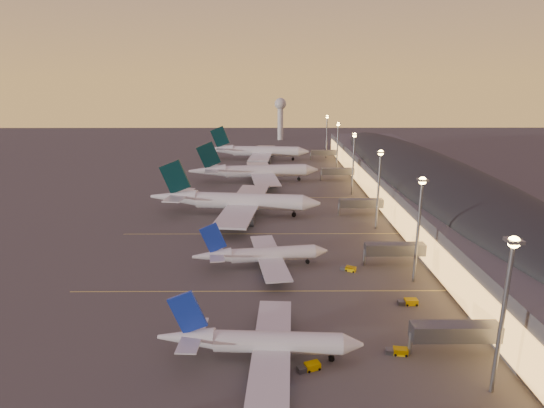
{
  "coord_description": "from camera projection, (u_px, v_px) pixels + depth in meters",
  "views": [
    {
      "loc": [
        1.04,
        -100.7,
        47.65
      ],
      "look_at": [
        2.0,
        45.0,
        7.0
      ],
      "focal_mm": 30.0,
      "sensor_mm": 36.0,
      "label": 1
    }
  ],
  "objects": [
    {
      "name": "lane_markings",
      "position": [
        266.0,
        229.0,
        148.31
      ],
      "size": [
        90.0,
        180.36,
        0.0
      ],
      "color": "#D8C659",
      "rests_on": "ground"
    },
    {
      "name": "baggage_tug_d",
      "position": [
        409.0,
        302.0,
        98.69
      ],
      "size": [
        4.26,
        1.96,
        1.26
      ],
      "rotation": [
        0.0,
        0.0,
        0.01
      ],
      "color": "#D2A800",
      "rests_on": "ground"
    },
    {
      "name": "airliner_narrow_north",
      "position": [
        262.0,
        255.0,
        117.82
      ],
      "size": [
        35.51,
        32.03,
        12.69
      ],
      "rotation": [
        0.0,
        0.0,
        0.15
      ],
      "color": "silver",
      "rests_on": "ground"
    },
    {
      "name": "radar_tower",
      "position": [
        280.0,
        112.0,
        354.41
      ],
      "size": [
        9.0,
        9.0,
        32.5
      ],
      "color": "silver",
      "rests_on": "ground"
    },
    {
      "name": "light_masts",
      "position": [
        363.0,
        162.0,
        167.91
      ],
      "size": [
        2.2,
        217.2,
        25.9
      ],
      "color": "slate",
      "rests_on": "ground"
    },
    {
      "name": "airliner_wide_mid",
      "position": [
        255.0,
        171.0,
        213.63
      ],
      "size": [
        61.18,
        56.1,
        19.57
      ],
      "rotation": [
        0.0,
        0.0,
        0.11
      ],
      "color": "silver",
      "rests_on": "ground"
    },
    {
      "name": "airliner_wide_far",
      "position": [
        257.0,
        151.0,
        271.03
      ],
      "size": [
        62.95,
        57.51,
        20.13
      ],
      "rotation": [
        0.0,
        0.0,
        -0.08
      ],
      "color": "silver",
      "rests_on": "ground"
    },
    {
      "name": "baggage_tug_b",
      "position": [
        398.0,
        351.0,
        81.01
      ],
      "size": [
        4.05,
        2.08,
        1.15
      ],
      "rotation": [
        0.0,
        0.0,
        -0.14
      ],
      "color": "#D2A800",
      "rests_on": "ground"
    },
    {
      "name": "baggage_tug_c",
      "position": [
        349.0,
        269.0,
        115.99
      ],
      "size": [
        4.11,
        3.1,
        1.15
      ],
      "rotation": [
        0.0,
        0.0,
        -0.47
      ],
      "color": "#D2A800",
      "rests_on": "ground"
    },
    {
      "name": "terminal_building",
      "position": [
        424.0,
        181.0,
        177.62
      ],
      "size": [
        56.35,
        255.0,
        17.46
      ],
      "color": "#4E4E53",
      "rests_on": "ground"
    },
    {
      "name": "airliner_wide_near",
      "position": [
        234.0,
        201.0,
        162.12
      ],
      "size": [
        61.67,
        56.6,
        19.73
      ],
      "rotation": [
        0.0,
        0.0,
        -0.12
      ],
      "color": "silver",
      "rests_on": "ground"
    },
    {
      "name": "ground",
      "position": [
        265.0,
        282.0,
        109.79
      ],
      "size": [
        700.0,
        700.0,
        0.0
      ],
      "primitive_type": "plane",
      "color": "#484543"
    },
    {
      "name": "airliner_narrow_south",
      "position": [
        260.0,
        342.0,
        78.84
      ],
      "size": [
        35.93,
        32.1,
        12.84
      ],
      "rotation": [
        0.0,
        0.0,
        -0.05
      ],
      "color": "silver",
      "rests_on": "ground"
    },
    {
      "name": "baggage_tug_a",
      "position": [
        310.0,
        367.0,
        76.65
      ],
      "size": [
        4.22,
        2.85,
        1.17
      ],
      "rotation": [
        0.0,
        0.0,
        0.36
      ],
      "color": "#D2A800",
      "rests_on": "ground"
    }
  ]
}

